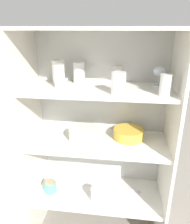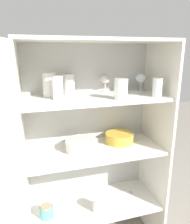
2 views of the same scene
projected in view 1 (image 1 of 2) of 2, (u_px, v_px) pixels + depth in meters
cupboard_back_panel at (101, 133)px, 1.64m from camera, size 0.93×0.02×1.45m
cupboard_side_left at (33, 142)px, 1.51m from camera, size 0.02×0.41×1.45m
cupboard_side_right at (168, 151)px, 1.40m from camera, size 0.02×0.41×1.45m
cupboard_top_panel at (99, 28)px, 1.19m from camera, size 0.93×0.41×0.02m
shelf_board_lower at (98, 193)px, 1.60m from camera, size 0.89×0.38×0.02m
shelf_board_middle at (98, 142)px, 1.45m from camera, size 0.89×0.38×0.02m
shelf_board_upper at (98, 90)px, 1.32m from camera, size 0.89×0.38×0.02m
tumbler_glass_0 at (79, 72)px, 1.42m from camera, size 0.08×0.08×0.13m
tumbler_glass_1 at (58, 72)px, 1.41m from camera, size 0.08×0.08×0.15m
tumbler_glass_2 at (59, 76)px, 1.31m from camera, size 0.06×0.06×0.14m
tumbler_glass_3 at (165, 85)px, 1.15m from camera, size 0.06×0.06×0.11m
tumbler_glass_4 at (118, 83)px, 1.17m from camera, size 0.08×0.08×0.12m
wine_glass_0 at (159, 72)px, 1.32m from camera, size 0.07×0.07×0.12m
wine_glass_1 at (118, 71)px, 1.39m from camera, size 0.07×0.07×0.12m
plate_stack_white at (85, 134)px, 1.45m from camera, size 0.21×0.21×0.07m
mixing_bowl_large at (128, 133)px, 1.46m from camera, size 0.20×0.20×0.07m
coffee_mug_primary at (96, 194)px, 1.51m from camera, size 0.12×0.08×0.10m
storage_jar at (50, 187)px, 1.59m from camera, size 0.09×0.09×0.08m
serving_spoon at (132, 189)px, 1.62m from camera, size 0.17×0.09×0.01m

